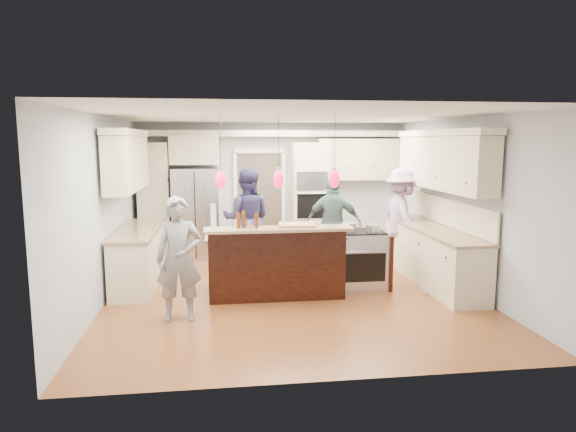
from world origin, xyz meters
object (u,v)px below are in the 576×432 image
(kitchen_island, at_px, (275,261))
(person_bar_end, at_px, (179,259))
(island_range, at_px, (361,259))
(person_far_left, at_px, (247,219))
(refrigerator, at_px, (196,213))

(kitchen_island, relative_size, person_bar_end, 1.29)
(island_range, height_order, person_far_left, person_far_left)
(kitchen_island, height_order, person_far_left, person_far_left)
(kitchen_island, bearing_deg, island_range, 3.10)
(person_bar_end, bearing_deg, island_range, 20.78)
(refrigerator, xyz_separation_m, person_bar_end, (-0.06, -3.65, -0.08))
(refrigerator, height_order, person_far_left, person_far_left)
(refrigerator, bearing_deg, island_range, -42.59)
(person_far_left, bearing_deg, island_range, 150.74)
(kitchen_island, xyz_separation_m, island_range, (1.41, 0.08, -0.03))
(kitchen_island, relative_size, person_far_left, 1.14)
(island_range, relative_size, person_bar_end, 0.56)
(refrigerator, distance_m, person_bar_end, 3.65)
(refrigerator, distance_m, kitchen_island, 2.91)
(kitchen_island, distance_m, island_range, 1.41)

